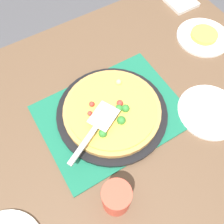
% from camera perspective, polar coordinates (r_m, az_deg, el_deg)
% --- Properties ---
extents(ground_plane, '(8.00, 8.00, 0.00)m').
position_cam_1_polar(ground_plane, '(1.57, 0.00, -13.79)').
color(ground_plane, '#4C4C51').
extents(dining_table, '(1.40, 1.00, 0.75)m').
position_cam_1_polar(dining_table, '(0.97, 0.00, -3.72)').
color(dining_table, brown).
rests_on(dining_table, ground_plane).
extents(placemat, '(0.48, 0.36, 0.01)m').
position_cam_1_polar(placemat, '(0.87, 0.00, -0.54)').
color(placemat, '#196B4C').
rests_on(placemat, dining_table).
extents(pizza_pan, '(0.38, 0.38, 0.01)m').
position_cam_1_polar(pizza_pan, '(0.86, 0.00, -0.23)').
color(pizza_pan, black).
rests_on(pizza_pan, placemat).
extents(pizza, '(0.33, 0.33, 0.05)m').
position_cam_1_polar(pizza, '(0.85, 0.03, 0.40)').
color(pizza, tan).
rests_on(pizza, pizza_pan).
extents(plate_near_left, '(0.22, 0.22, 0.01)m').
position_cam_1_polar(plate_near_left, '(1.16, 19.95, 15.67)').
color(plate_near_left, white).
rests_on(plate_near_left, dining_table).
extents(plate_side, '(0.22, 0.22, 0.01)m').
position_cam_1_polar(plate_side, '(0.94, 21.16, 0.09)').
color(plate_side, white).
rests_on(plate_side, dining_table).
extents(served_slice_left, '(0.11, 0.11, 0.02)m').
position_cam_1_polar(served_slice_left, '(1.15, 20.15, 16.11)').
color(served_slice_left, '#EAB747').
rests_on(served_slice_left, plate_near_left).
extents(cup_far, '(0.08, 0.08, 0.12)m').
position_cam_1_polar(cup_far, '(0.72, 1.00, -18.90)').
color(cup_far, '#E04C38').
rests_on(cup_far, dining_table).
extents(pizza_server, '(0.22, 0.14, 0.01)m').
position_cam_1_polar(pizza_server, '(0.78, -3.75, -3.61)').
color(pizza_server, silver).
rests_on(pizza_server, pizza).
extents(napkin_stack, '(0.12, 0.12, 0.02)m').
position_cam_1_polar(napkin_stack, '(1.30, 15.40, 22.88)').
color(napkin_stack, white).
rests_on(napkin_stack, dining_table).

